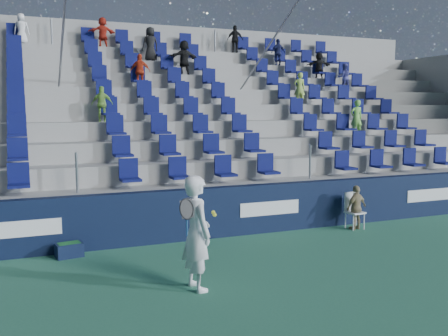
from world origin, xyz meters
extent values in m
plane|color=#307153|center=(0.00, 0.00, 0.00)|extent=(70.00, 70.00, 0.00)
cube|color=black|center=(0.00, 3.15, 0.60)|extent=(24.00, 0.30, 1.20)
cube|color=white|center=(1.50, 2.99, 0.62)|extent=(1.60, 0.02, 0.34)
cube|color=white|center=(7.00, 2.99, 0.62)|extent=(2.40, 0.02, 0.34)
cube|color=gray|center=(0.00, 3.72, 0.60)|extent=(24.00, 0.85, 1.20)
cube|color=gray|center=(0.00, 4.57, 0.85)|extent=(24.00, 0.85, 1.70)
cube|color=gray|center=(0.00, 5.42, 1.10)|extent=(24.00, 0.85, 2.20)
cube|color=gray|center=(0.00, 6.28, 1.35)|extent=(24.00, 0.85, 2.70)
cube|color=gray|center=(0.00, 7.12, 1.60)|extent=(24.00, 0.85, 3.20)
cube|color=gray|center=(0.00, 7.97, 1.85)|extent=(24.00, 0.85, 3.70)
cube|color=gray|center=(0.00, 8.82, 2.10)|extent=(24.00, 0.85, 4.20)
cube|color=gray|center=(0.00, 9.68, 2.35)|extent=(24.00, 0.85, 4.70)
cube|color=gray|center=(0.00, 10.52, 2.60)|extent=(24.00, 0.85, 5.20)
cube|color=gray|center=(0.00, 11.20, 3.10)|extent=(24.00, 0.50, 6.20)
cube|color=#0C114C|center=(0.00, 3.72, 1.55)|extent=(16.05, 0.50, 0.70)
cube|color=#0C114C|center=(0.00, 4.57, 2.05)|extent=(16.05, 0.50, 0.70)
cube|color=#0C114C|center=(0.00, 5.42, 2.55)|extent=(16.05, 0.50, 0.70)
cube|color=#0C114C|center=(0.00, 6.28, 3.05)|extent=(16.05, 0.50, 0.70)
cube|color=#0C114C|center=(0.00, 7.12, 3.55)|extent=(16.05, 0.50, 0.70)
cube|color=#0C114C|center=(0.00, 7.97, 4.05)|extent=(16.05, 0.50, 0.70)
cube|color=#0C114C|center=(0.00, 8.82, 4.55)|extent=(16.05, 0.50, 0.70)
cube|color=#0C114C|center=(0.00, 9.68, 5.05)|extent=(16.05, 0.50, 0.70)
cube|color=#0C114C|center=(0.00, 10.52, 5.55)|extent=(16.05, 0.50, 0.70)
cylinder|color=gray|center=(-3.00, 7.12, 4.35)|extent=(0.06, 7.68, 4.55)
cylinder|color=gray|center=(3.00, 7.12, 4.35)|extent=(0.06, 7.68, 4.55)
imported|color=black|center=(3.78, 10.47, 5.74)|extent=(0.67, 0.35, 1.09)
imported|color=#434594|center=(7.08, 7.92, 4.21)|extent=(0.59, 0.51, 1.02)
imported|color=silver|center=(-3.96, 10.47, 5.70)|extent=(0.54, 0.40, 1.00)
imported|color=black|center=(0.19, 9.62, 5.29)|extent=(0.63, 0.46, 1.19)
imported|color=#76C64F|center=(5.78, 5.38, 2.77)|extent=(0.44, 0.31, 1.14)
imported|color=black|center=(6.53, 8.77, 4.70)|extent=(0.96, 0.57, 0.99)
imported|color=red|center=(-0.56, 7.93, 4.23)|extent=(0.68, 0.46, 1.07)
imported|color=#83BE4C|center=(-2.02, 6.23, 3.19)|extent=(0.62, 0.38, 0.98)
imported|color=#181E4A|center=(5.22, 9.62, 5.22)|extent=(0.63, 0.30, 1.04)
imported|color=black|center=(1.15, 8.77, 4.79)|extent=(1.13, 0.53, 1.17)
imported|color=red|center=(-1.31, 10.47, 5.73)|extent=(1.02, 0.50, 1.05)
imported|color=#94BA4A|center=(4.69, 7.08, 3.74)|extent=(0.45, 0.36, 1.08)
imported|color=white|center=(-1.43, 0.00, 0.98)|extent=(0.56, 0.77, 1.96)
cylinder|color=navy|center=(-1.68, -0.25, 1.15)|extent=(0.03, 0.03, 0.28)
torus|color=black|center=(-1.68, -0.25, 1.45)|extent=(0.30, 0.17, 0.28)
plane|color=#262626|center=(-1.68, -0.25, 1.45)|extent=(0.30, 0.16, 0.29)
sphere|color=gold|center=(-1.18, -0.20, 1.31)|extent=(0.07, 0.07, 0.07)
sphere|color=gold|center=(-1.18, -0.14, 1.34)|extent=(0.07, 0.07, 0.07)
cube|color=white|center=(3.71, 2.55, 0.43)|extent=(0.46, 0.46, 0.04)
cube|color=white|center=(3.71, 2.74, 0.68)|extent=(0.41, 0.09, 0.50)
cylinder|color=white|center=(3.54, 2.39, 0.20)|extent=(0.03, 0.03, 0.41)
cylinder|color=white|center=(3.87, 2.39, 0.20)|extent=(0.03, 0.03, 0.41)
cylinder|color=white|center=(3.54, 2.71, 0.20)|extent=(0.03, 0.03, 0.41)
cylinder|color=white|center=(3.87, 2.71, 0.20)|extent=(0.03, 0.03, 0.41)
imported|color=tan|center=(3.71, 2.50, 0.57)|extent=(0.71, 0.42, 1.13)
cube|color=#0E1834|center=(-3.29, 2.75, 0.15)|extent=(0.59, 0.44, 0.29)
cube|color=#1E662D|center=(-3.29, 2.75, 0.21)|extent=(0.47, 0.32, 0.17)
camera|label=1|loc=(-4.08, -7.78, 3.05)|focal=40.00mm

